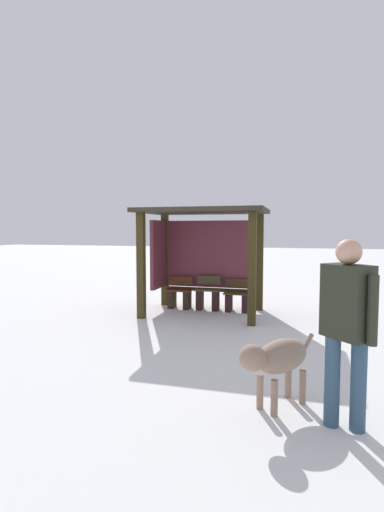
% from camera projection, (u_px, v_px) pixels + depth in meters
% --- Properties ---
extents(ground_plane, '(60.00, 60.00, 0.00)m').
position_uv_depth(ground_plane, '(203.00, 314.00, 8.36)').
color(ground_plane, silver).
extents(bus_shelter, '(2.66, 1.86, 2.26)m').
position_uv_depth(bus_shelter, '(201.00, 238.00, 8.48)').
color(bus_shelter, '#382F14').
rests_on(bus_shelter, ground).
extents(bench_left_inside, '(0.57, 0.38, 0.72)m').
position_uv_depth(bench_left_inside, '(180.00, 296.00, 8.94)').
color(bench_left_inside, '#552D1B').
rests_on(bench_left_inside, ground).
extents(bench_center_inside, '(0.57, 0.35, 0.76)m').
position_uv_depth(bench_center_inside, '(208.00, 296.00, 8.76)').
color(bench_center_inside, '#463D24').
rests_on(bench_center_inside, ground).
extents(bench_right_inside, '(0.57, 0.40, 0.71)m').
position_uv_depth(bench_right_inside, '(237.00, 299.00, 8.59)').
color(bench_right_inside, '#402F19').
rests_on(bench_right_inside, ground).
extents(person_walking, '(0.49, 0.50, 1.75)m').
position_uv_depth(person_walking, '(347.00, 319.00, 3.50)').
color(person_walking, '#292D20').
rests_on(person_walking, ground).
extents(dog, '(0.73, 0.89, 0.73)m').
position_uv_depth(dog, '(277.00, 359.00, 3.93)').
color(dog, gray).
rests_on(dog, ground).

